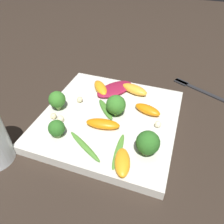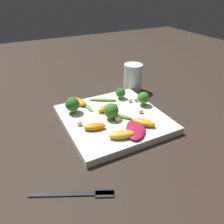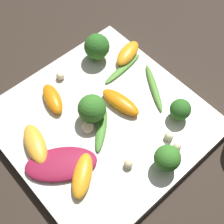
# 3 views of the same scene
# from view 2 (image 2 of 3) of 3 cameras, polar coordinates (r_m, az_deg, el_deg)

# --- Properties ---
(ground_plane) EXTENTS (2.40, 2.40, 0.00)m
(ground_plane) POSITION_cam_2_polar(r_m,az_deg,el_deg) (0.66, 0.35, -2.59)
(ground_plane) COLOR #2D231C
(plate) EXTENTS (0.29, 0.29, 0.02)m
(plate) POSITION_cam_2_polar(r_m,az_deg,el_deg) (0.66, 0.36, -1.83)
(plate) COLOR silver
(plate) RESTS_ON ground_plane
(drinking_glass) EXTENTS (0.07, 0.07, 0.10)m
(drinking_glass) POSITION_cam_2_polar(r_m,az_deg,el_deg) (0.84, 5.45, 8.90)
(drinking_glass) COLOR white
(drinking_glass) RESTS_ON ground_plane
(fork) EXTENTS (0.16, 0.09, 0.01)m
(fork) POSITION_cam_2_polar(r_m,az_deg,el_deg) (0.47, -8.09, -20.24)
(fork) COLOR #262628
(fork) RESTS_ON ground_plane
(radicchio_leaf_0) EXTENTS (0.10, 0.11, 0.01)m
(radicchio_leaf_0) POSITION_cam_2_polar(r_m,az_deg,el_deg) (0.59, 6.20, -4.34)
(radicchio_leaf_0) COLOR maroon
(radicchio_leaf_0) RESTS_ON plate
(orange_segment_0) EXTENTS (0.06, 0.07, 0.02)m
(orange_segment_0) POSITION_cam_2_polar(r_m,az_deg,el_deg) (0.61, 8.30, -2.72)
(orange_segment_0) COLOR orange
(orange_segment_0) RESTS_ON plate
(orange_segment_1) EXTENTS (0.04, 0.07, 0.02)m
(orange_segment_1) POSITION_cam_2_polar(r_m,az_deg,el_deg) (0.72, -8.64, 2.68)
(orange_segment_1) COLOR orange
(orange_segment_1) RESTS_ON plate
(orange_segment_2) EXTENTS (0.07, 0.05, 0.02)m
(orange_segment_2) POSITION_cam_2_polar(r_m,az_deg,el_deg) (0.56, 2.57, -5.89)
(orange_segment_2) COLOR #FCAD33
(orange_segment_2) RESTS_ON plate
(orange_segment_3) EXTENTS (0.07, 0.04, 0.02)m
(orange_segment_3) POSITION_cam_2_polar(r_m,az_deg,el_deg) (0.68, -1.00, 1.15)
(orange_segment_3) COLOR orange
(orange_segment_3) RESTS_ON plate
(orange_segment_4) EXTENTS (0.06, 0.04, 0.02)m
(orange_segment_4) POSITION_cam_2_polar(r_m,az_deg,el_deg) (0.59, -4.57, -3.82)
(orange_segment_4) COLOR orange
(orange_segment_4) RESTS_ON plate
(broccoli_floret_0) EXTENTS (0.03, 0.03, 0.04)m
(broccoli_floret_0) POSITION_cam_2_polar(r_m,az_deg,el_deg) (0.74, 2.27, 4.98)
(broccoli_floret_0) COLOR #84AD5B
(broccoli_floret_0) RESTS_ON plate
(broccoli_floret_1) EXTENTS (0.04, 0.04, 0.05)m
(broccoli_floret_1) POSITION_cam_2_polar(r_m,az_deg,el_deg) (0.67, -10.28, 1.94)
(broccoli_floret_1) COLOR #84AD5B
(broccoli_floret_1) RESTS_ON plate
(broccoli_floret_2) EXTENTS (0.04, 0.04, 0.05)m
(broccoli_floret_2) POSITION_cam_2_polar(r_m,az_deg,el_deg) (0.63, -0.23, 0.33)
(broccoli_floret_2) COLOR #7A9E51
(broccoli_floret_2) RESTS_ON plate
(broccoli_floret_3) EXTENTS (0.04, 0.04, 0.05)m
(broccoli_floret_3) POSITION_cam_2_polar(r_m,az_deg,el_deg) (0.70, 8.19, 3.65)
(broccoli_floret_3) COLOR #84AD5B
(broccoli_floret_3) RESTS_ON plate
(arugula_sprig_0) EXTENTS (0.06, 0.07, 0.01)m
(arugula_sprig_0) POSITION_cam_2_polar(r_m,az_deg,el_deg) (0.64, 2.04, -1.05)
(arugula_sprig_0) COLOR #47842D
(arugula_sprig_0) RESTS_ON plate
(arugula_sprig_1) EXTENTS (0.09, 0.06, 0.01)m
(arugula_sprig_1) POSITION_cam_2_polar(r_m,az_deg,el_deg) (0.73, -2.40, 3.18)
(arugula_sprig_1) COLOR #518E33
(arugula_sprig_1) RESTS_ON plate
(arugula_sprig_2) EXTENTS (0.02, 0.09, 0.01)m
(arugula_sprig_2) POSITION_cam_2_polar(r_m,az_deg,el_deg) (0.70, -6.68, 1.61)
(arugula_sprig_2) COLOR #518E33
(arugula_sprig_2) RESTS_ON plate
(macadamia_nut_0) EXTENTS (0.01, 0.01, 0.01)m
(macadamia_nut_0) POSITION_cam_2_polar(r_m,az_deg,el_deg) (0.72, 4.80, 3.12)
(macadamia_nut_0) COLOR beige
(macadamia_nut_0) RESTS_ON plate
(macadamia_nut_1) EXTENTS (0.01, 0.01, 0.01)m
(macadamia_nut_1) POSITION_cam_2_polar(r_m,az_deg,el_deg) (0.73, 6.25, 3.27)
(macadamia_nut_1) COLOR beige
(macadamia_nut_1) RESTS_ON plate
(macadamia_nut_2) EXTENTS (0.01, 0.01, 0.01)m
(macadamia_nut_2) POSITION_cam_2_polar(r_m,az_deg,el_deg) (0.62, -8.64, -2.68)
(macadamia_nut_2) COLOR beige
(macadamia_nut_2) RESTS_ON plate
(macadamia_nut_3) EXTENTS (0.01, 0.01, 0.01)m
(macadamia_nut_3) POSITION_cam_2_polar(r_m,az_deg,el_deg) (0.67, 7.51, 0.25)
(macadamia_nut_3) COLOR beige
(macadamia_nut_3) RESTS_ON plate
(macadamia_nut_4) EXTENTS (0.02, 0.02, 0.02)m
(macadamia_nut_4) POSITION_cam_2_polar(r_m,az_deg,el_deg) (0.63, 1.93, -1.46)
(macadamia_nut_4) COLOR beige
(macadamia_nut_4) RESTS_ON plate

